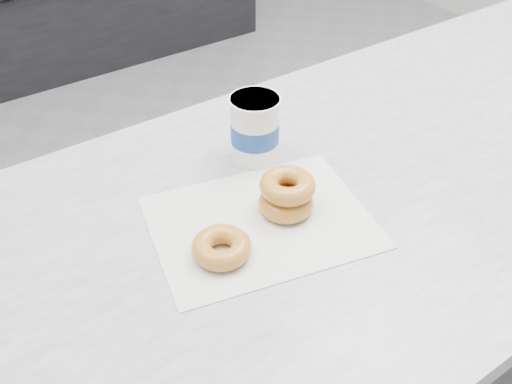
% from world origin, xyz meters
% --- Properties ---
extents(ground, '(5.00, 5.00, 0.00)m').
position_xyz_m(ground, '(0.00, 0.00, 0.00)').
color(ground, gray).
rests_on(ground, ground).
extents(counter, '(3.06, 0.76, 0.90)m').
position_xyz_m(counter, '(0.00, -0.60, 0.45)').
color(counter, '#333335').
rests_on(counter, ground).
extents(wax_paper, '(0.39, 0.33, 0.00)m').
position_xyz_m(wax_paper, '(-0.43, -0.60, 0.90)').
color(wax_paper, silver).
rests_on(wax_paper, counter).
extents(donut_single, '(0.09, 0.09, 0.03)m').
position_xyz_m(donut_single, '(-0.52, -0.63, 0.92)').
color(donut_single, gold).
rests_on(donut_single, wax_paper).
extents(donut_stack, '(0.11, 0.11, 0.06)m').
position_xyz_m(donut_stack, '(-0.37, -0.60, 0.93)').
color(donut_stack, gold).
rests_on(donut_stack, wax_paper).
extents(coffee_cup, '(0.11, 0.11, 0.12)m').
position_xyz_m(coffee_cup, '(-0.33, -0.45, 0.96)').
color(coffee_cup, white).
rests_on(coffee_cup, counter).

